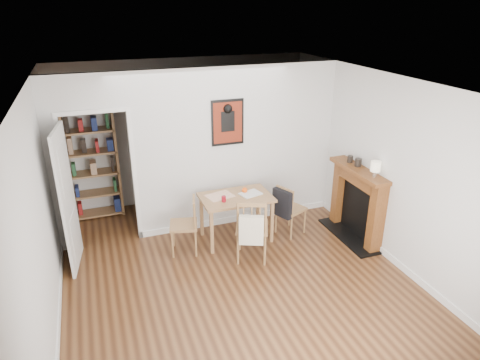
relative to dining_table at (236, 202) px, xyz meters
name	(u,v)px	position (x,y,z in m)	size (l,w,h in m)	color
ground	(232,270)	(-0.35, -0.81, -0.65)	(5.20, 5.20, 0.00)	brown
room_shell	(210,152)	(-0.25, 0.54, 0.65)	(5.20, 5.20, 5.20)	silver
dining_table	(236,202)	(0.00, 0.00, 0.00)	(1.08, 0.69, 0.73)	#9E6E4A
chair_left	(184,226)	(-0.85, -0.09, -0.21)	(0.52, 0.52, 0.87)	olive
chair_right	(290,209)	(0.86, -0.13, -0.21)	(0.59, 0.55, 0.84)	olive
chair_front	(252,228)	(0.03, -0.60, -0.15)	(0.65, 0.68, 0.98)	olive
bookshelf	(93,163)	(-1.99, 1.59, 0.33)	(0.83, 0.33, 1.97)	#9E6E4A
fireplace	(358,201)	(1.81, -0.56, -0.03)	(0.45, 1.25, 1.16)	brown
red_glass	(224,199)	(-0.23, -0.11, 0.13)	(0.07, 0.07, 0.09)	maroon
orange_fruit	(245,190)	(0.17, 0.08, 0.13)	(0.09, 0.09, 0.09)	#FF550D
placemat	(220,196)	(-0.23, 0.09, 0.09)	(0.40, 0.30, 0.00)	beige
notebook	(250,194)	(0.24, 0.00, 0.10)	(0.32, 0.23, 0.02)	silver
mantel_lamp	(376,167)	(1.79, -0.90, 0.66)	(0.14, 0.14, 0.23)	silver
ceramic_jar_a	(358,162)	(1.80, -0.47, 0.58)	(0.10, 0.10, 0.12)	black
ceramic_jar_b	(350,159)	(1.78, -0.28, 0.57)	(0.09, 0.09, 0.11)	black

